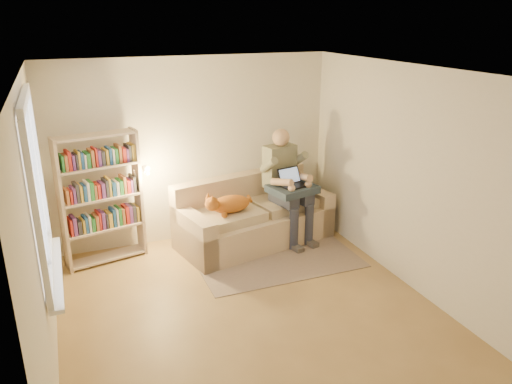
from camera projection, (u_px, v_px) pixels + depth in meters
name	position (u px, v px, depth m)	size (l,w,h in m)	color
floor	(252.00, 313.00, 5.50)	(4.50, 4.50, 0.00)	olive
ceiling	(251.00, 72.00, 4.63)	(4.00, 4.50, 0.02)	white
wall_left	(38.00, 233.00, 4.36)	(0.02, 4.50, 2.60)	silver
wall_right	(412.00, 180.00, 5.76)	(0.02, 4.50, 2.60)	silver
wall_back	(193.00, 151.00, 7.03)	(4.00, 0.02, 2.60)	silver
wall_front	(383.00, 323.00, 3.09)	(4.00, 0.02, 2.60)	silver
window	(44.00, 216.00, 4.53)	(0.12, 1.52, 1.69)	white
sofa	(253.00, 219.00, 7.16)	(2.33, 1.41, 0.93)	beige
person	(286.00, 179.00, 7.08)	(0.58, 0.79, 1.61)	gray
cat	(226.00, 205.00, 6.64)	(0.78, 0.40, 0.30)	orange
blanket	(296.00, 188.00, 7.01)	(0.62, 0.50, 0.10)	#273545
laptop	(295.00, 181.00, 6.98)	(0.41, 0.38, 0.29)	black
bookshelf	(101.00, 193.00, 6.37)	(1.18, 0.47, 1.74)	#C9B198
rug	(277.00, 259.00, 6.69)	(2.13, 1.26, 0.01)	gray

